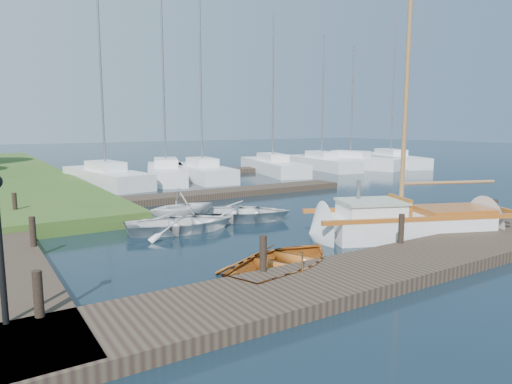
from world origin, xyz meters
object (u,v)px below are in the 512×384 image
mooring_post_2 (401,229)px  tender_a (181,220)px  tender_b (183,204)px  mooring_post_5 (15,204)px  sailboat (411,225)px  dinghy (286,258)px  mooring_post_3 (495,212)px  tender_c (240,210)px  mooring_post_1 (263,253)px  marina_boat_6 (350,161)px  marina_boat_7 (390,159)px  mooring_post_4 (33,232)px  marina_boat_0 (106,176)px  marina_boat_1 (166,171)px  marina_boat_5 (321,162)px  mooring_post_0 (38,294)px  marina_boat_4 (273,165)px  marina_boat_2 (202,170)px

mooring_post_2 → tender_a: (-4.01, 5.68, -0.33)m
tender_b → mooring_post_5: bearing=54.7°
sailboat → tender_b: bearing=153.6°
dinghy → tender_b: bearing=-22.7°
mooring_post_3 → tender_c: size_ratio=0.22×
mooring_post_1 → marina_boat_6: marina_boat_6 is taller
mooring_post_2 → sailboat: bearing=32.1°
mooring_post_5 → marina_boat_7: bearing=16.7°
tender_b → tender_c: bearing=-119.4°
mooring_post_4 → marina_boat_7: (29.67, 13.91, -0.12)m
mooring_post_2 → dinghy: (-3.61, 0.38, -0.34)m
dinghy → marina_boat_0: marina_boat_0 is taller
mooring_post_1 → sailboat: bearing=10.4°
marina_boat_6 → marina_boat_7: 4.67m
dinghy → marina_boat_1: (4.35, 18.71, 0.21)m
mooring_post_2 → tender_c: size_ratio=0.22×
mooring_post_4 → marina_boat_0: 14.75m
mooring_post_5 → marina_boat_0: (5.42, 8.71, -0.13)m
dinghy → marina_boat_1: bearing=-33.5°
mooring_post_5 → marina_boat_5: size_ratio=0.08×
mooring_post_0 → tender_a: size_ratio=0.22×
tender_a → marina_boat_4: (13.11, 13.69, 0.20)m
mooring_post_5 → sailboat: sailboat is taller
mooring_post_1 → marina_boat_4: 23.66m
mooring_post_3 → marina_boat_5: (9.51, 19.64, -0.14)m
mooring_post_5 → mooring_post_2: bearing=-49.6°
dinghy → tender_a: 5.32m
mooring_post_4 → mooring_post_3: bearing=-21.0°
marina_boat_5 → mooring_post_5: bearing=122.6°
mooring_post_1 → tender_b: (1.15, 7.02, -0.03)m
mooring_post_5 → marina_boat_5: marina_boat_5 is taller
tender_c → marina_boat_0: 12.66m
mooring_post_1 → marina_boat_0: bearing=85.7°
mooring_post_2 → marina_boat_1: 19.10m
marina_boat_1 → marina_boat_7: size_ratio=0.94×
marina_boat_7 → tender_a: bearing=136.3°
mooring_post_1 → mooring_post_5: same height
marina_boat_6 → tender_b: bearing=103.7°
mooring_post_0 → marina_boat_2: size_ratio=0.06×
marina_boat_5 → marina_boat_7: marina_boat_7 is taller
tender_a → dinghy: bearing=-164.6°
mooring_post_1 → tender_b: 7.11m
mooring_post_0 → marina_boat_7: 35.60m
mooring_post_4 → mooring_post_5: size_ratio=1.00×
tender_c → marina_boat_5: bearing=-15.4°
mooring_post_2 → mooring_post_5: (-8.50, 10.00, 0.00)m
tender_c → marina_boat_0: marina_boat_0 is taller
mooring_post_3 → tender_a: 10.24m
marina_boat_5 → marina_boat_1: bearing=101.8°
mooring_post_2 → mooring_post_3: size_ratio=1.00×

